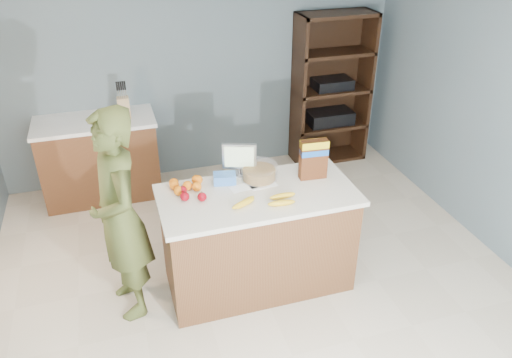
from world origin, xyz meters
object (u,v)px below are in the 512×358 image
object	(u,v)px
cereal_box	(314,156)
person	(120,217)
shelving_unit	(330,91)
tv	(239,158)
counter_peninsula	(258,243)

from	to	relation	value
cereal_box	person	bearing A→B (deg)	-177.77
shelving_unit	tv	world-z (taller)	shelving_unit
tv	cereal_box	xyz separation A→B (m)	(0.56, -0.23, 0.04)
tv	cereal_box	distance (m)	0.61
tv	person	bearing A→B (deg)	-163.99
counter_peninsula	cereal_box	world-z (taller)	cereal_box
shelving_unit	person	distance (m)	3.29
tv	cereal_box	bearing A→B (deg)	-22.08
person	tv	xyz separation A→B (m)	(1.01, 0.29, 0.20)
counter_peninsula	person	distance (m)	1.15
cereal_box	tv	bearing A→B (deg)	157.92
shelving_unit	tv	size ratio (longest dim) A/B	6.38
person	cereal_box	distance (m)	1.59
counter_peninsula	cereal_box	bearing A→B (deg)	11.57
person	cereal_box	world-z (taller)	person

